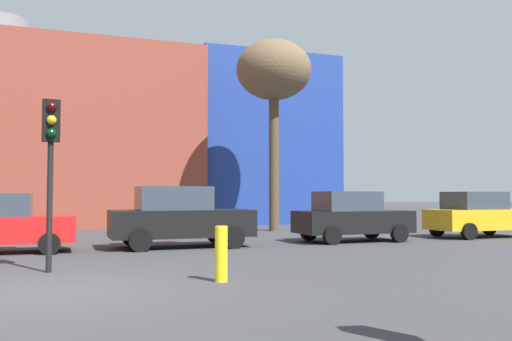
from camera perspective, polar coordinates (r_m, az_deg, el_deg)
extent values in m
plane|color=#38383A|center=(9.99, -20.48, -11.86)|extent=(200.00, 200.00, 0.00)
cube|color=navy|center=(35.38, -1.26, 2.65)|extent=(8.30, 11.41, 9.76)
cube|color=red|center=(16.94, -25.11, -5.64)|extent=(3.89, 1.67, 0.74)
cylinder|color=black|center=(17.75, -20.84, -6.76)|extent=(0.59, 0.20, 0.59)
cylinder|color=black|center=(16.05, -20.93, -7.22)|extent=(0.59, 0.20, 0.59)
cube|color=black|center=(17.26, -7.84, -5.51)|extent=(4.40, 1.88, 0.84)
cube|color=#333D47|center=(17.19, -8.68, -2.90)|extent=(2.20, 1.67, 0.73)
cylinder|color=black|center=(18.56, -4.19, -6.62)|extent=(0.67, 0.23, 0.67)
cylinder|color=black|center=(16.72, -2.37, -7.06)|extent=(0.67, 0.23, 0.67)
cylinder|color=black|center=(18.00, -12.94, -6.68)|extent=(0.67, 0.23, 0.67)
cylinder|color=black|center=(16.09, -12.08, -7.18)|extent=(0.67, 0.23, 0.67)
cube|color=black|center=(19.52, 10.19, -5.32)|extent=(4.07, 1.74, 0.77)
cube|color=#333D47|center=(19.38, 9.55, -3.20)|extent=(2.03, 1.55, 0.68)
cylinder|color=black|center=(20.98, 12.06, -6.17)|extent=(0.62, 0.21, 0.62)
cylinder|color=black|center=(19.49, 14.87, -6.42)|extent=(0.62, 0.21, 0.62)
cylinder|color=black|center=(19.72, 5.57, -6.45)|extent=(0.62, 0.21, 0.62)
cylinder|color=black|center=(18.13, 8.03, -6.78)|extent=(0.62, 0.21, 0.62)
cube|color=gold|center=(22.86, 22.47, -4.76)|extent=(4.07, 1.75, 0.78)
cube|color=#333D47|center=(22.68, 21.99, -2.95)|extent=(2.04, 1.55, 0.68)
cylinder|color=black|center=(24.42, 23.34, -5.51)|extent=(0.62, 0.21, 0.62)
cylinder|color=black|center=(22.71, 18.51, -5.82)|extent=(0.62, 0.21, 0.62)
cylinder|color=black|center=(21.34, 21.51, -5.99)|extent=(0.62, 0.21, 0.62)
cylinder|color=black|center=(12.34, -20.90, -3.58)|extent=(0.12, 0.12, 2.78)
cube|color=black|center=(12.44, -20.76, 4.92)|extent=(0.38, 0.27, 0.90)
sphere|color=#3C0605|center=(12.34, -20.69, 6.29)|extent=(0.20, 0.20, 0.20)
sphere|color=#F2A514|center=(12.30, -20.71, 5.00)|extent=(0.20, 0.20, 0.20)
sphere|color=black|center=(12.27, -20.73, 3.70)|extent=(0.20, 0.20, 0.20)
cylinder|color=brown|center=(25.06, 1.90, 1.11)|extent=(0.46, 0.46, 6.52)
ellipsoid|color=brown|center=(25.68, 1.89, 10.54)|extent=(3.50, 3.50, 2.80)
cylinder|color=yellow|center=(10.38, -3.68, -8.74)|extent=(0.24, 0.24, 1.05)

